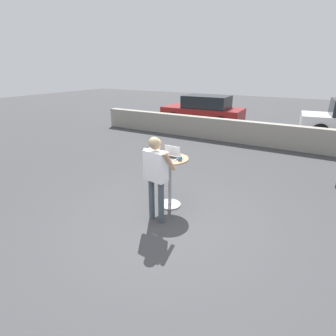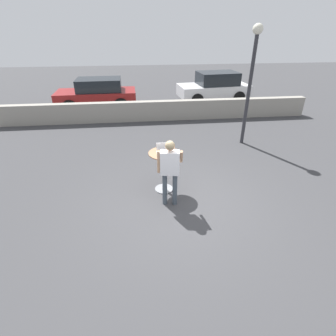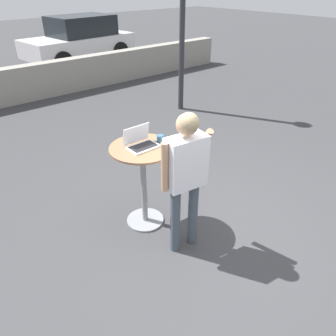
% 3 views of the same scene
% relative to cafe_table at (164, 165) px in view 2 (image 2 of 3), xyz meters
% --- Properties ---
extents(ground_plane, '(50.00, 50.00, 0.00)m').
position_rel_cafe_table_xyz_m(ground_plane, '(0.31, -0.74, -0.72)').
color(ground_plane, '#3D3D3F').
extents(pavement_kerb, '(13.71, 0.35, 0.86)m').
position_rel_cafe_table_xyz_m(pavement_kerb, '(0.31, 5.74, -0.28)').
color(pavement_kerb, gray).
rests_on(pavement_kerb, ground_plane).
extents(cafe_table, '(0.76, 0.76, 1.07)m').
position_rel_cafe_table_xyz_m(cafe_table, '(0.00, 0.00, 0.00)').
color(cafe_table, gray).
rests_on(cafe_table, ground_plane).
extents(laptop, '(0.35, 0.27, 0.23)m').
position_rel_cafe_table_xyz_m(laptop, '(0.00, 0.02, 0.40)').
color(laptop, silver).
rests_on(laptop, cafe_table).
extents(coffee_mug, '(0.11, 0.08, 0.08)m').
position_rel_cafe_table_xyz_m(coffee_mug, '(0.24, -0.03, 0.39)').
color(coffee_mug, '#336084').
rests_on(coffee_mug, cafe_table).
extents(standing_person, '(0.60, 0.34, 1.66)m').
position_rel_cafe_table_xyz_m(standing_person, '(0.07, -0.64, 0.34)').
color(standing_person, '#424C56').
rests_on(standing_person, ground_plane).
extents(parked_car_near_street, '(4.01, 2.14, 1.56)m').
position_rel_cafe_table_xyz_m(parked_car_near_street, '(3.74, 8.79, 0.07)').
color(parked_car_near_street, silver).
rests_on(parked_car_near_street, ground_plane).
extents(parked_car_further_down, '(3.93, 1.88, 1.50)m').
position_rel_cafe_table_xyz_m(parked_car_further_down, '(-2.55, 7.86, 0.06)').
color(parked_car_further_down, maroon).
rests_on(parked_car_further_down, ground_plane).
extents(street_lamp, '(0.32, 0.32, 3.86)m').
position_rel_cafe_table_xyz_m(street_lamp, '(3.16, 2.78, 1.82)').
color(street_lamp, '#2D2D33').
rests_on(street_lamp, ground_plane).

